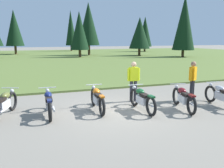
{
  "coord_description": "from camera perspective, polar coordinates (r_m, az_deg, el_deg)",
  "views": [
    {
      "loc": [
        -3.24,
        -8.2,
        2.62
      ],
      "look_at": [
        0.0,
        0.6,
        0.9
      ],
      "focal_mm": 40.2,
      "sensor_mm": 36.0,
      "label": 1
    }
  ],
  "objects": [
    {
      "name": "forest_treeline",
      "position": [
        38.66,
        -16.92,
        12.47
      ],
      "size": [
        43.22,
        24.06,
        8.54
      ],
      "color": "#47331E",
      "rests_on": "ground"
    },
    {
      "name": "rider_with_back_turned",
      "position": [
        10.42,
        4.93,
        1.12
      ],
      "size": [
        0.55,
        0.24,
        1.67
      ],
      "color": "#2D2D38",
      "rests_on": "ground"
    },
    {
      "name": "motorcycle_navy",
      "position": [
        8.86,
        -14.2,
        -4.18
      ],
      "size": [
        0.62,
        2.1,
        0.88
      ],
      "color": "black",
      "rests_on": "ground"
    },
    {
      "name": "motorcycle_silver",
      "position": [
        10.6,
        23.7,
        -2.38
      ],
      "size": [
        0.62,
        2.1,
        0.88
      ],
      "color": "black",
      "rests_on": "ground"
    },
    {
      "name": "motorcycle_orange",
      "position": [
        9.17,
        -3.34,
        -3.39
      ],
      "size": [
        0.62,
        2.1,
        0.88
      ],
      "color": "black",
      "rests_on": "ground"
    },
    {
      "name": "grass_moorland",
      "position": [
        34.24,
        -14.8,
        5.73
      ],
      "size": [
        80.0,
        44.0,
        0.1
      ],
      "primitive_type": "cube",
      "color": "#5B7033",
      "rests_on": "ground"
    },
    {
      "name": "motorcycle_olive",
      "position": [
        9.26,
        -23.38,
        -4.1
      ],
      "size": [
        0.94,
        1.99,
        0.88
      ],
      "color": "black",
      "rests_on": "ground"
    },
    {
      "name": "motorcycle_maroon",
      "position": [
        9.67,
        15.93,
        -3.06
      ],
      "size": [
        0.73,
        2.07,
        0.88
      ],
      "color": "black",
      "rests_on": "ground"
    },
    {
      "name": "motorcycle_british_green",
      "position": [
        9.2,
        6.84,
        -3.4
      ],
      "size": [
        0.62,
        2.1,
        0.88
      ],
      "color": "black",
      "rests_on": "ground"
    },
    {
      "name": "ground_plane",
      "position": [
        9.2,
        1.3,
        -6.16
      ],
      "size": [
        140.0,
        140.0,
        0.0
      ],
      "primitive_type": "plane",
      "color": "gray"
    },
    {
      "name": "rider_near_row_end",
      "position": [
        11.06,
        17.87,
        1.19
      ],
      "size": [
        0.46,
        0.39,
        1.67
      ],
      "color": "black",
      "rests_on": "ground"
    }
  ]
}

